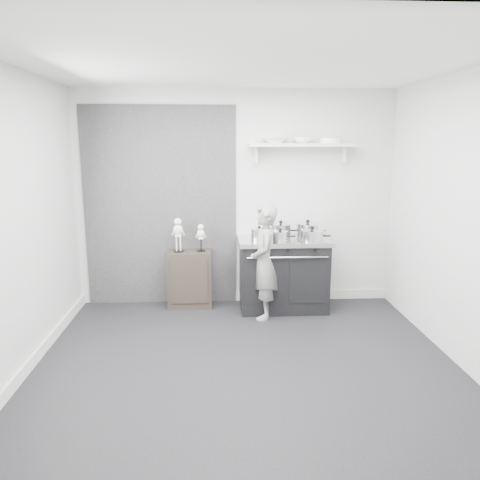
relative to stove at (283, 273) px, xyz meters
name	(u,v)px	position (x,y,z in m)	size (l,w,h in m)	color
ground	(245,363)	(-0.57, -1.48, -0.45)	(4.00, 4.00, 0.00)	black
room_shell	(234,189)	(-0.66, -1.33, 1.19)	(4.02, 3.62, 2.71)	beige
wall_shelf	(301,146)	(0.23, 0.20, 1.56)	(1.30, 0.26, 0.24)	silver
stove	(283,273)	(0.00, 0.00, 0.00)	(1.12, 0.70, 0.90)	black
side_cabinet	(190,279)	(-1.17, 0.13, -0.10)	(0.55, 0.32, 0.71)	black
child	(264,262)	(-0.27, -0.30, 0.22)	(0.49, 0.32, 1.35)	gray
pot_front_left	(259,234)	(-0.31, -0.12, 0.52)	(0.28, 0.19, 0.18)	silver
pot_back_left	(281,230)	(-0.02, 0.13, 0.52)	(0.35, 0.26, 0.20)	silver
pot_back_right	(308,230)	(0.31, 0.07, 0.53)	(0.36, 0.27, 0.22)	silver
pot_front_right	(312,235)	(0.31, -0.18, 0.51)	(0.36, 0.28, 0.18)	silver
pot_front_center	(280,236)	(-0.06, -0.14, 0.50)	(0.28, 0.20, 0.15)	silver
skeleton_full	(178,232)	(-1.30, 0.13, 0.51)	(0.14, 0.09, 0.49)	white
skeleton_torso	(201,236)	(-1.02, 0.13, 0.46)	(0.11, 0.07, 0.40)	white
bowl_large	(275,140)	(-0.10, 0.19, 1.62)	(0.30, 0.30, 0.07)	white
bowl_small	(303,140)	(0.24, 0.19, 1.62)	(0.23, 0.23, 0.07)	white
plate_stack	(330,141)	(0.58, 0.19, 1.62)	(0.26, 0.26, 0.06)	white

